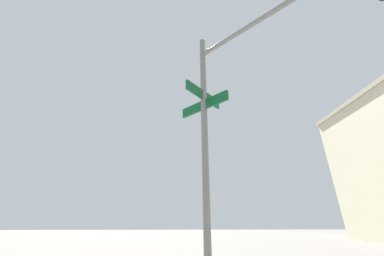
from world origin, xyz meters
TOP-DOWN VIEW (x-y plane):
  - traffic_signal_near at (-5.64, -6.36)m, footprint 2.69×2.69m

SIDE VIEW (x-z plane):
  - traffic_signal_near at x=-5.64m, z-range 1.08..6.28m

